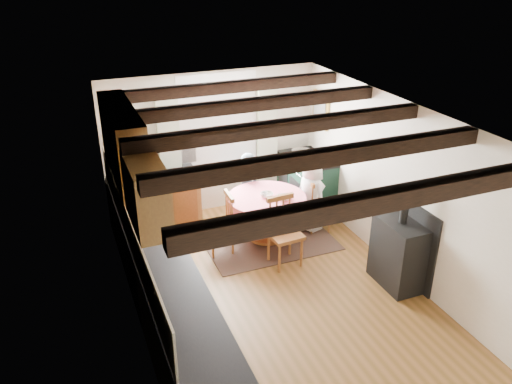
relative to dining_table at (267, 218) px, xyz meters
name	(u,v)px	position (x,y,z in m)	size (l,w,h in m)	color
floor	(279,295)	(-0.42, -1.42, -0.36)	(3.60, 5.50, 0.00)	brown
ceiling	(283,119)	(-0.42, -1.42, 2.04)	(3.60, 5.50, 0.00)	white
wall_back	(213,143)	(-0.42, 1.33, 0.84)	(3.60, 0.00, 2.40)	silver
wall_front	(428,369)	(-0.42, -4.17, 0.84)	(3.60, 0.00, 2.40)	silver
wall_left	(132,243)	(-2.22, -1.42, 0.84)	(0.00, 5.50, 2.40)	silver
wall_right	(403,191)	(1.38, -1.42, 0.84)	(0.00, 5.50, 2.40)	silver
beam_a	(386,200)	(-0.42, -3.42, 1.95)	(3.60, 0.16, 0.16)	black
beam_b	(326,157)	(-0.42, -2.42, 1.95)	(3.60, 0.16, 0.16)	black
beam_c	(282,127)	(-0.42, -1.42, 1.95)	(3.60, 0.16, 0.16)	black
beam_d	(250,105)	(-0.42, -0.42, 1.95)	(3.60, 0.16, 0.16)	black
beam_e	(225,87)	(-0.42, 0.58, 1.95)	(3.60, 0.16, 0.16)	black
splash_left	(129,230)	(-2.20, -1.12, 0.84)	(0.02, 4.50, 0.55)	beige
splash_back	(153,151)	(-1.42, 1.31, 0.84)	(1.40, 0.02, 0.55)	beige
base_cabinet_left	(164,293)	(-1.92, -1.42, 0.08)	(0.60, 5.30, 0.88)	brown
base_cabinet_back	(158,202)	(-1.47, 1.03, 0.08)	(1.30, 0.60, 0.88)	brown
worktop_left	(162,260)	(-1.90, -1.42, 0.54)	(0.64, 5.30, 0.04)	black
worktop_back	(156,176)	(-1.47, 1.01, 0.54)	(1.30, 0.64, 0.04)	black
wall_cabinet_glass	(123,142)	(-2.05, -0.22, 1.59)	(0.34, 1.80, 0.90)	brown
wall_cabinet_solid	(146,194)	(-2.05, -1.72, 1.54)	(0.34, 0.90, 0.70)	brown
window_frame	(218,120)	(-0.32, 1.32, 1.24)	(1.34, 0.03, 1.54)	white
window_pane	(218,120)	(-0.32, 1.32, 1.24)	(1.20, 0.01, 1.40)	white
curtain_left	(170,157)	(-1.17, 1.23, 0.74)	(0.35, 0.10, 2.10)	#C0CF95
curtain_right	(267,143)	(0.53, 1.23, 0.74)	(0.35, 0.10, 2.10)	#C0CF95
curtain_rod	(218,84)	(-0.32, 1.23, 1.84)	(0.03, 0.03, 2.00)	black
wall_picture	(321,110)	(1.35, 0.88, 1.34)	(0.04, 0.50, 0.60)	gold
wall_plate	(271,108)	(0.63, 1.30, 1.34)	(0.30, 0.30, 0.02)	silver
rug	(266,238)	(0.00, 0.00, -0.36)	(1.97, 1.53, 0.01)	#393125
dining_table	(267,218)	(0.00, 0.00, 0.00)	(1.20, 1.20, 0.73)	#F35E66
chair_near	(285,233)	(-0.04, -0.76, 0.15)	(0.44, 0.46, 1.02)	brown
chair_left	(219,224)	(-0.80, -0.09, 0.10)	(0.40, 0.42, 0.93)	brown
chair_right	(318,205)	(0.88, -0.04, 0.08)	(0.38, 0.40, 0.89)	brown
aga_range	(306,183)	(1.05, 0.71, 0.12)	(0.68, 1.05, 0.97)	#143225
cast_iron_stove	(401,236)	(1.16, -1.76, 0.37)	(0.44, 0.73, 1.46)	black
child_far	(247,187)	(-0.06, 0.70, 0.24)	(0.44, 0.29, 1.20)	#404F59
child_right	(311,195)	(0.77, 0.02, 0.25)	(0.60, 0.39, 1.23)	white
bowl_a	(284,198)	(0.20, -0.18, 0.39)	(0.22, 0.22, 0.05)	silver
bowl_b	(267,195)	(0.00, -0.01, 0.39)	(0.20, 0.20, 0.06)	silver
cup	(264,195)	(-0.05, -0.01, 0.41)	(0.09, 0.09, 0.09)	silver
canister_tall	(141,170)	(-1.68, 1.04, 0.67)	(0.13, 0.13, 0.22)	#262628
canister_wide	(152,168)	(-1.51, 1.07, 0.66)	(0.18, 0.18, 0.20)	#262628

